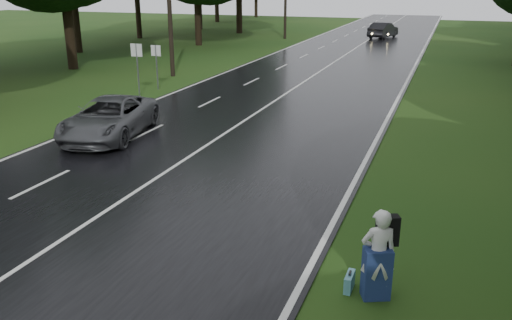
{
  "coord_description": "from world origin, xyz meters",
  "views": [
    {
      "loc": [
        8.12,
        -9.63,
        5.82
      ],
      "look_at": [
        3.36,
        3.38,
        1.1
      ],
      "focal_mm": 37.04,
      "sensor_mm": 36.0,
      "label": 1
    }
  ],
  "objects": [
    {
      "name": "road_sign_b",
      "position": [
        -7.2,
        16.15,
        0.0
      ],
      "size": [
        0.59,
        0.1,
        2.45
      ],
      "primitive_type": null,
      "color": "white",
      "rests_on": "ground"
    },
    {
      "name": "ground",
      "position": [
        0.0,
        0.0,
        0.0
      ],
      "size": [
        160.0,
        160.0,
        0.0
      ],
      "primitive_type": "plane",
      "color": "#234113",
      "rests_on": "ground"
    },
    {
      "name": "grey_car",
      "position": [
        -4.04,
        7.05,
        0.79
      ],
      "size": [
        3.52,
        5.75,
        1.49
      ],
      "primitive_type": "imported",
      "rotation": [
        0.0,
        0.0,
        0.21
      ],
      "color": "#494B4E",
      "rests_on": "road"
    },
    {
      "name": "lane_center",
      "position": [
        0.0,
        20.0,
        0.04
      ],
      "size": [
        0.12,
        140.0,
        0.01
      ],
      "primitive_type": "cube",
      "color": "silver",
      "rests_on": "road"
    },
    {
      "name": "utility_pole_far",
      "position": [
        -8.5,
        44.66,
        0.0
      ],
      "size": [
        1.8,
        0.28,
        10.8
      ],
      "primitive_type": null,
      "color": "black",
      "rests_on": "ground"
    },
    {
      "name": "tree_left_d",
      "position": [
        -16.42,
        20.51,
        0.0
      ],
      "size": [
        9.72,
        9.72,
        15.19
      ],
      "primitive_type": null,
      "color": "black",
      "rests_on": "ground"
    },
    {
      "name": "road",
      "position": [
        0.0,
        20.0,
        0.02
      ],
      "size": [
        12.0,
        140.0,
        0.04
      ],
      "primitive_type": "cube",
      "color": "black",
      "rests_on": "ground"
    },
    {
      "name": "utility_pole_mid",
      "position": [
        -8.5,
        20.27,
        0.0
      ],
      "size": [
        1.8,
        0.28,
        9.27
      ],
      "primitive_type": null,
      "color": "black",
      "rests_on": "ground"
    },
    {
      "name": "far_car",
      "position": [
        1.11,
        48.73,
        0.84
      ],
      "size": [
        2.77,
        5.13,
        1.6
      ],
      "primitive_type": "imported",
      "rotation": [
        0.0,
        0.0,
        2.91
      ],
      "color": "black",
      "rests_on": "road"
    },
    {
      "name": "suitcase",
      "position": [
        6.73,
        -0.45,
        0.17
      ],
      "size": [
        0.15,
        0.48,
        0.34
      ],
      "primitive_type": "cube",
      "rotation": [
        0.0,
        0.0,
        6.27
      ],
      "color": "teal",
      "rests_on": "ground"
    },
    {
      "name": "tree_left_e",
      "position": [
        -14.45,
        36.27,
        0.0
      ],
      "size": [
        9.34,
        9.34,
        14.59
      ],
      "primitive_type": null,
      "color": "black",
      "rests_on": "ground"
    },
    {
      "name": "road_sign_a",
      "position": [
        -7.2,
        14.22,
        0.0
      ],
      "size": [
        0.66,
        0.1,
        2.73
      ],
      "primitive_type": null,
      "color": "white",
      "rests_on": "ground"
    },
    {
      "name": "hitchhiker",
      "position": [
        7.25,
        -0.52,
        0.86
      ],
      "size": [
        0.8,
        0.77,
        1.85
      ],
      "color": "silver",
      "rests_on": "ground"
    },
    {
      "name": "tree_left_f",
      "position": [
        -15.32,
        48.81,
        0.0
      ],
      "size": [
        9.98,
        9.98,
        15.59
      ],
      "primitive_type": null,
      "color": "black",
      "rests_on": "ground"
    }
  ]
}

